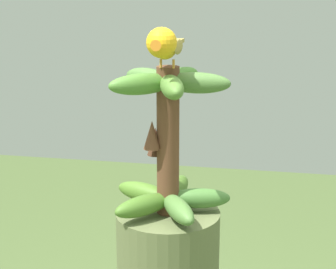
{
  "coord_description": "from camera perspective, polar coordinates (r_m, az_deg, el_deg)",
  "views": [
    {
      "loc": [
        0.22,
        -1.15,
        1.71
      ],
      "look_at": [
        0.0,
        0.0,
        1.4
      ],
      "focal_mm": 62.32,
      "sensor_mm": 36.0,
      "label": 1
    }
  ],
  "objects": [
    {
      "name": "banana_bunch",
      "position": [
        1.22,
        -0.06,
        -0.7
      ],
      "size": [
        0.27,
        0.26,
        0.32
      ],
      "color": "brown",
      "rests_on": "banana_tree"
    },
    {
      "name": "perched_bird",
      "position": [
        1.14,
        -0.31,
        8.77
      ],
      "size": [
        0.06,
        0.2,
        0.08
      ],
      "color": "#C68933",
      "rests_on": "banana_bunch"
    }
  ]
}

